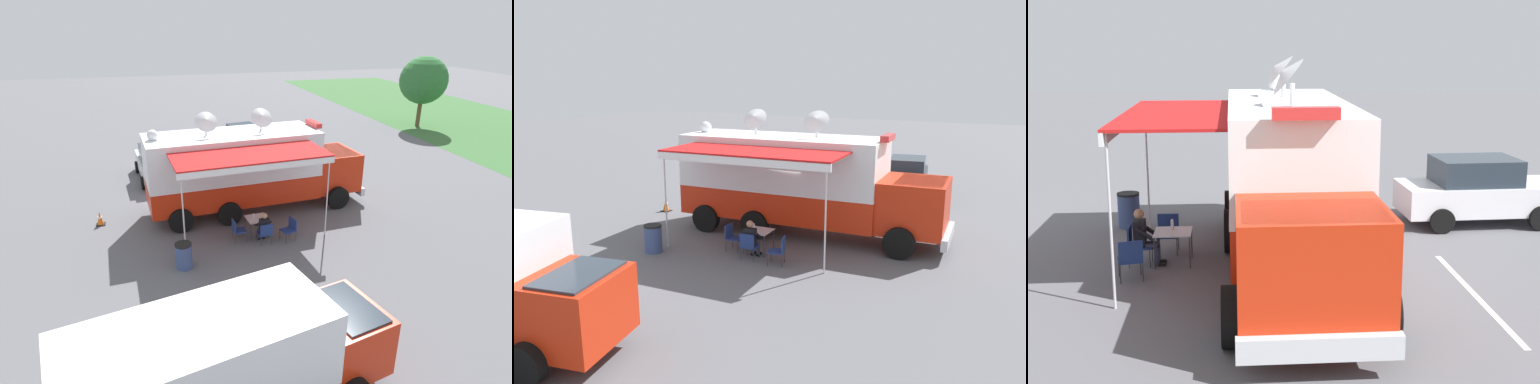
% 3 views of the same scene
% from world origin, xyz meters
% --- Properties ---
extents(ground_plane, '(100.00, 100.00, 0.00)m').
position_xyz_m(ground_plane, '(0.00, 0.00, 0.00)').
color(ground_plane, '#5B5B60').
extents(lot_stripe, '(0.53, 4.79, 0.01)m').
position_xyz_m(lot_stripe, '(-3.61, 2.27, 0.00)').
color(lot_stripe, silver).
rests_on(lot_stripe, ground).
extents(command_truck, '(5.50, 9.66, 4.53)m').
position_xyz_m(command_truck, '(-0.03, 0.75, 1.95)').
color(command_truck, red).
rests_on(command_truck, ground).
extents(folding_table, '(0.86, 0.86, 0.73)m').
position_xyz_m(folding_table, '(2.46, 0.43, 0.67)').
color(folding_table, silver).
rests_on(folding_table, ground).
extents(water_bottle, '(0.07, 0.07, 0.22)m').
position_xyz_m(water_bottle, '(2.50, 0.27, 0.83)').
color(water_bottle, silver).
rests_on(water_bottle, folding_table).
extents(folding_chair_at_table, '(0.52, 0.52, 0.87)m').
position_xyz_m(folding_chair_at_table, '(3.26, 0.54, 0.51)').
color(folding_chair_at_table, navy).
rests_on(folding_chair_at_table, ground).
extents(folding_chair_beside_table, '(0.52, 0.52, 0.87)m').
position_xyz_m(folding_chair_beside_table, '(2.73, -0.42, 0.51)').
color(folding_chair_beside_table, navy).
rests_on(folding_chair_beside_table, ground).
extents(folding_chair_spare_by_truck, '(0.60, 0.60, 0.87)m').
position_xyz_m(folding_chair_spare_by_truck, '(3.14, 1.55, 0.51)').
color(folding_chair_spare_by_truck, navy).
rests_on(folding_chair_spare_by_truck, ground).
extents(seated_responder, '(0.69, 0.58, 1.25)m').
position_xyz_m(seated_responder, '(3.07, 0.53, 0.65)').
color(seated_responder, black).
rests_on(seated_responder, ground).
extents(trash_bin, '(0.57, 0.57, 0.91)m').
position_xyz_m(trash_bin, '(4.12, -2.55, 0.46)').
color(trash_bin, '#384C7F').
rests_on(trash_bin, ground).
extents(traffic_cone, '(0.36, 0.36, 0.58)m').
position_xyz_m(traffic_cone, '(-0.00, -5.58, 0.28)').
color(traffic_cone, black).
rests_on(traffic_cone, ground).
extents(car_behind_truck, '(4.38, 2.38, 1.76)m').
position_xyz_m(car_behind_truck, '(-5.04, -3.06, 0.88)').
color(car_behind_truck, silver).
rests_on(car_behind_truck, ground).
extents(car_far_corner, '(4.46, 2.57, 1.76)m').
position_xyz_m(car_far_corner, '(-8.45, 2.38, 0.88)').
color(car_far_corner, '#2D2D33').
rests_on(car_far_corner, ground).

